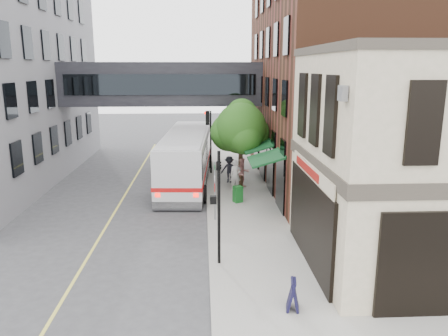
{
  "coord_description": "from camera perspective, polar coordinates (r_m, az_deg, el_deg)",
  "views": [
    {
      "loc": [
        -0.21,
        -13.91,
        7.71
      ],
      "look_at": [
        0.74,
        4.98,
        3.3
      ],
      "focal_mm": 35.0,
      "sensor_mm": 36.0,
      "label": 1
    }
  ],
  "objects": [
    {
      "name": "ground",
      "position": [
        15.9,
        -1.84,
        -15.86
      ],
      "size": [
        120.0,
        120.0,
        0.0
      ],
      "primitive_type": "plane",
      "color": "#38383A",
      "rests_on": "ground"
    },
    {
      "name": "sidewalk_main",
      "position": [
        29.02,
        1.58,
        -2.12
      ],
      "size": [
        4.0,
        60.0,
        0.15
      ],
      "primitive_type": "cube",
      "color": "gray",
      "rests_on": "ground"
    },
    {
      "name": "corner_building",
      "position": [
        18.7,
        26.59,
        0.95
      ],
      "size": [
        10.19,
        8.12,
        8.45
      ],
      "color": "tan",
      "rests_on": "ground"
    },
    {
      "name": "brick_building",
      "position": [
        30.66,
        16.85,
        11.24
      ],
      "size": [
        13.76,
        18.0,
        14.0
      ],
      "color": "#4B2817",
      "rests_on": "ground"
    },
    {
      "name": "skyway_bridge",
      "position": [
        32.05,
        -8.02,
        10.84
      ],
      "size": [
        14.0,
        3.18,
        3.0
      ],
      "color": "black",
      "rests_on": "ground"
    },
    {
      "name": "traffic_signal_near",
      "position": [
        16.61,
        -0.78,
        -3.4
      ],
      "size": [
        0.44,
        0.22,
        4.6
      ],
      "color": "black",
      "rests_on": "sidewalk_main"
    },
    {
      "name": "traffic_signal_far",
      "position": [
        31.22,
        -2.01,
        5.08
      ],
      "size": [
        0.53,
        0.28,
        4.5
      ],
      "color": "black",
      "rests_on": "sidewalk_main"
    },
    {
      "name": "street_sign_pole",
      "position": [
        21.7,
        -1.2,
        -2.31
      ],
      "size": [
        0.08,
        0.75,
        3.0
      ],
      "color": "gray",
      "rests_on": "sidewalk_main"
    },
    {
      "name": "street_tree",
      "position": [
        27.5,
        2.16,
        5.18
      ],
      "size": [
        3.8,
        3.2,
        5.6
      ],
      "color": "#382619",
      "rests_on": "sidewalk_main"
    },
    {
      "name": "lane_marking",
      "position": [
        25.57,
        -13.59,
        -4.78
      ],
      "size": [
        0.12,
        40.0,
        0.01
      ],
      "primitive_type": "cube",
      "color": "#D8CC4C",
      "rests_on": "ground"
    },
    {
      "name": "bus",
      "position": [
        29.36,
        -4.88,
        1.63
      ],
      "size": [
        3.58,
        12.6,
        3.35
      ],
      "color": "silver",
      "rests_on": "ground"
    },
    {
      "name": "pedestrian_a",
      "position": [
        27.18,
        1.51,
        -0.93
      ],
      "size": [
        0.77,
        0.58,
        1.91
      ],
      "primitive_type": "imported",
      "rotation": [
        0.0,
        0.0,
        0.19
      ],
      "color": "silver",
      "rests_on": "sidewalk_main"
    },
    {
      "name": "pedestrian_b",
      "position": [
        27.77,
        2.45,
        -0.61
      ],
      "size": [
        1.15,
        1.05,
        1.94
      ],
      "primitive_type": "imported",
      "rotation": [
        0.0,
        0.0,
        0.41
      ],
      "color": "pink",
      "rests_on": "sidewalk_main"
    },
    {
      "name": "pedestrian_c",
      "position": [
        28.97,
        0.71,
        -0.19
      ],
      "size": [
        1.28,
        0.95,
        1.77
      ],
      "primitive_type": "imported",
      "rotation": [
        0.0,
        0.0,
        -0.28
      ],
      "color": "black",
      "rests_on": "sidewalk_main"
    },
    {
      "name": "newspaper_box",
      "position": [
        24.89,
        1.81,
        -3.43
      ],
      "size": [
        0.6,
        0.57,
        0.93
      ],
      "primitive_type": "cube",
      "rotation": [
        0.0,
        0.0,
        0.43
      ],
      "color": "#14581D",
      "rests_on": "sidewalk_main"
    },
    {
      "name": "sandwich_board",
      "position": [
        14.55,
        9.0,
        -16.03
      ],
      "size": [
        0.46,
        0.63,
        1.01
      ],
      "primitive_type": "cube",
      "rotation": [
        0.0,
        0.0,
        -0.18
      ],
      "color": "black",
      "rests_on": "sidewalk_main"
    }
  ]
}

